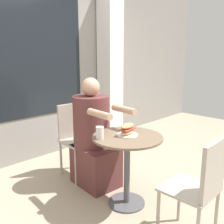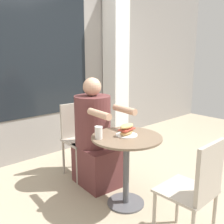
{
  "view_description": "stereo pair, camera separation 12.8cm",
  "coord_description": "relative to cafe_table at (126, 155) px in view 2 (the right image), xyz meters",
  "views": [
    {
      "loc": [
        -1.77,
        -1.55,
        1.48
      ],
      "look_at": [
        0.0,
        0.2,
        0.9
      ],
      "focal_mm": 42.0,
      "sensor_mm": 36.0,
      "label": 1
    },
    {
      "loc": [
        -1.68,
        -1.64,
        1.48
      ],
      "look_at": [
        0.0,
        0.2,
        0.9
      ],
      "focal_mm": 42.0,
      "sensor_mm": 36.0,
      "label": 2
    }
  ],
  "objects": [
    {
      "name": "ground_plane",
      "position": [
        0.0,
        0.0,
        -0.51
      ],
      "size": [
        8.0,
        8.0,
        0.0
      ],
      "primitive_type": "plane",
      "color": "tan"
    },
    {
      "name": "storefront_wall",
      "position": [
        0.0,
        1.73,
        0.89
      ],
      "size": [
        8.0,
        0.09,
        2.8
      ],
      "color": "gray",
      "rests_on": "ground_plane"
    },
    {
      "name": "lattice_pillar",
      "position": [
        1.29,
        1.52,
        0.69
      ],
      "size": [
        0.31,
        0.31,
        2.4
      ],
      "color": "silver",
      "rests_on": "ground_plane"
    },
    {
      "name": "cafe_table",
      "position": [
        0.0,
        0.0,
        0.0
      ],
      "size": [
        0.67,
        0.67,
        0.7
      ],
      "color": "brown",
      "rests_on": "ground_plane"
    },
    {
      "name": "diner_chair",
      "position": [
        0.06,
        0.89,
        0.01
      ],
      "size": [
        0.41,
        0.41,
        0.87
      ],
      "rotation": [
        0.0,
        0.0,
        3.06
      ],
      "color": "#ADA393",
      "rests_on": "ground_plane"
    },
    {
      "name": "seated_diner",
      "position": [
        0.05,
        0.54,
        0.0
      ],
      "size": [
        0.44,
        0.73,
        1.21
      ],
      "rotation": [
        0.0,
        0.0,
        3.06
      ],
      "color": "brown",
      "rests_on": "ground_plane"
    },
    {
      "name": "empty_chair_across",
      "position": [
        -0.04,
        -0.77,
        0.01
      ],
      "size": [
        0.39,
        0.39,
        0.87
      ],
      "rotation": [
        0.0,
        0.0,
        0.02
      ],
      "color": "#ADA393",
      "rests_on": "ground_plane"
    },
    {
      "name": "sandwich_on_plate",
      "position": [
        0.02,
        0.02,
        0.24
      ],
      "size": [
        0.21,
        0.21,
        0.11
      ],
      "rotation": [
        0.0,
        0.0,
        0.13
      ],
      "color": "white",
      "rests_on": "cafe_table"
    },
    {
      "name": "drink_cup",
      "position": [
        -0.24,
        0.13,
        0.25
      ],
      "size": [
        0.07,
        0.07,
        0.12
      ],
      "color": "silver",
      "rests_on": "cafe_table"
    }
  ]
}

